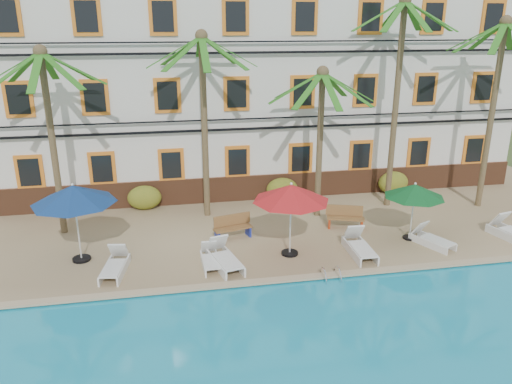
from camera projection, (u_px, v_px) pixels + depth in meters
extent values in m
plane|color=#384C23|center=(310.00, 271.00, 17.42)|extent=(100.00, 100.00, 0.00)
cube|color=tan|center=(278.00, 216.00, 22.02)|extent=(30.00, 12.00, 0.25)
cube|color=tan|center=(318.00, 276.00, 16.49)|extent=(30.00, 0.35, 0.06)
cube|color=silver|center=(257.00, 85.00, 25.01)|extent=(25.00, 6.00, 10.00)
cube|color=brown|center=(269.00, 187.00, 23.59)|extent=(25.00, 0.12, 1.20)
cube|color=orange|center=(30.00, 172.00, 21.35)|extent=(1.15, 0.10, 1.50)
cube|color=black|center=(29.00, 172.00, 21.30)|extent=(0.85, 0.04, 1.20)
cube|color=orange|center=(102.00, 168.00, 21.87)|extent=(1.15, 0.10, 1.50)
cube|color=black|center=(102.00, 169.00, 21.82)|extent=(0.85, 0.04, 1.20)
cube|color=orange|center=(171.00, 165.00, 22.39)|extent=(1.15, 0.10, 1.50)
cube|color=black|center=(171.00, 165.00, 22.35)|extent=(0.85, 0.04, 1.20)
cube|color=orange|center=(237.00, 162.00, 22.92)|extent=(1.15, 0.10, 1.50)
cube|color=black|center=(238.00, 162.00, 22.87)|extent=(0.85, 0.04, 1.20)
cube|color=orange|center=(300.00, 159.00, 23.44)|extent=(1.15, 0.10, 1.50)
cube|color=black|center=(301.00, 159.00, 23.39)|extent=(0.85, 0.04, 1.20)
cube|color=orange|center=(361.00, 156.00, 23.97)|extent=(1.15, 0.10, 1.50)
cube|color=black|center=(361.00, 156.00, 23.92)|extent=(0.85, 0.04, 1.20)
cube|color=orange|center=(418.00, 153.00, 24.49)|extent=(1.15, 0.10, 1.50)
cube|color=black|center=(419.00, 153.00, 24.44)|extent=(0.85, 0.04, 1.20)
cube|color=orange|center=(474.00, 150.00, 25.01)|extent=(1.15, 0.10, 1.50)
cube|color=black|center=(474.00, 150.00, 24.97)|extent=(0.85, 0.04, 1.20)
cube|color=orange|center=(19.00, 99.00, 20.34)|extent=(1.15, 0.10, 1.50)
cube|color=black|center=(18.00, 100.00, 20.29)|extent=(0.85, 0.04, 1.20)
cube|color=orange|center=(95.00, 97.00, 20.86)|extent=(1.15, 0.10, 1.50)
cube|color=black|center=(95.00, 98.00, 20.82)|extent=(0.85, 0.04, 1.20)
cube|color=orange|center=(167.00, 95.00, 21.39)|extent=(1.15, 0.10, 1.50)
cube|color=black|center=(167.00, 96.00, 21.34)|extent=(0.85, 0.04, 1.20)
cube|color=orange|center=(237.00, 94.00, 21.91)|extent=(1.15, 0.10, 1.50)
cube|color=black|center=(237.00, 94.00, 21.86)|extent=(0.85, 0.04, 1.20)
cube|color=orange|center=(302.00, 92.00, 22.44)|extent=(1.15, 0.10, 1.50)
cube|color=black|center=(303.00, 92.00, 22.39)|extent=(0.85, 0.04, 1.20)
cube|color=orange|center=(365.00, 90.00, 22.96)|extent=(1.15, 0.10, 1.50)
cube|color=black|center=(366.00, 91.00, 22.91)|extent=(0.85, 0.04, 1.20)
cube|color=orange|center=(425.00, 89.00, 23.48)|extent=(1.15, 0.10, 1.50)
cube|color=black|center=(426.00, 89.00, 23.44)|extent=(0.85, 0.04, 1.20)
cube|color=orange|center=(483.00, 87.00, 24.01)|extent=(1.15, 0.10, 1.50)
cube|color=black|center=(483.00, 88.00, 23.96)|extent=(0.85, 0.04, 1.20)
cube|color=orange|center=(6.00, 16.00, 19.30)|extent=(1.15, 0.10, 1.50)
cube|color=black|center=(5.00, 16.00, 19.25)|extent=(0.85, 0.04, 1.20)
cube|color=orange|center=(86.00, 16.00, 19.82)|extent=(1.15, 0.10, 1.50)
cube|color=black|center=(86.00, 16.00, 19.78)|extent=(0.85, 0.04, 1.20)
cube|color=orange|center=(163.00, 17.00, 20.35)|extent=(1.15, 0.10, 1.50)
cube|color=black|center=(163.00, 17.00, 20.30)|extent=(0.85, 0.04, 1.20)
cube|color=orange|center=(236.00, 17.00, 20.87)|extent=(1.15, 0.10, 1.50)
cube|color=black|center=(236.00, 17.00, 20.83)|extent=(0.85, 0.04, 1.20)
cube|color=orange|center=(305.00, 17.00, 21.40)|extent=(1.15, 0.10, 1.50)
cube|color=black|center=(305.00, 17.00, 21.35)|extent=(0.85, 0.04, 1.20)
cube|color=orange|center=(370.00, 17.00, 21.92)|extent=(1.15, 0.10, 1.50)
cube|color=black|center=(371.00, 17.00, 21.87)|extent=(0.85, 0.04, 1.20)
cube|color=orange|center=(433.00, 17.00, 22.45)|extent=(1.15, 0.10, 1.50)
cube|color=black|center=(434.00, 17.00, 22.40)|extent=(0.85, 0.04, 1.20)
cube|color=orange|center=(493.00, 17.00, 22.97)|extent=(1.15, 0.10, 1.50)
cube|color=black|center=(494.00, 17.00, 22.92)|extent=(0.85, 0.04, 1.20)
cube|color=black|center=(270.00, 128.00, 22.54)|extent=(25.00, 0.08, 0.10)
cube|color=black|center=(270.00, 118.00, 22.39)|extent=(25.00, 0.08, 0.06)
cube|color=black|center=(271.00, 52.00, 21.47)|extent=(25.00, 0.08, 0.10)
cube|color=black|center=(271.00, 41.00, 21.32)|extent=(25.00, 0.08, 0.06)
cylinder|color=brown|center=(53.00, 147.00, 18.88)|extent=(0.26, 0.26, 7.00)
sphere|color=brown|center=(40.00, 51.00, 17.75)|extent=(0.50, 0.50, 0.50)
cube|color=#246B19|center=(49.00, 66.00, 18.96)|extent=(0.28, 2.21, 1.23)
cube|color=#246B19|center=(25.00, 67.00, 18.53)|extent=(1.76, 1.76, 1.23)
cube|color=#246B19|center=(10.00, 69.00, 17.75)|extent=(2.21, 0.28, 1.23)
cube|color=#246B19|center=(14.00, 71.00, 17.09)|extent=(1.76, 1.76, 1.23)
cube|color=#246B19|center=(36.00, 72.00, 16.92)|extent=(0.28, 2.21, 1.23)
cube|color=#246B19|center=(61.00, 70.00, 17.36)|extent=(1.76, 1.76, 1.23)
cube|color=#246B19|center=(74.00, 68.00, 18.13)|extent=(2.21, 0.28, 1.23)
cube|color=#246B19|center=(69.00, 66.00, 18.80)|extent=(1.76, 1.76, 1.23)
cylinder|color=brown|center=(205.00, 131.00, 20.58)|extent=(0.26, 0.26, 7.49)
sphere|color=brown|center=(201.00, 36.00, 19.36)|extent=(0.50, 0.50, 0.50)
cube|color=#246B19|center=(200.00, 50.00, 20.58)|extent=(0.28, 2.21, 1.23)
cube|color=#246B19|center=(181.00, 51.00, 20.14)|extent=(1.76, 1.76, 1.23)
cube|color=#246B19|center=(174.00, 52.00, 19.37)|extent=(2.21, 0.28, 1.23)
cube|color=#246B19|center=(183.00, 53.00, 18.70)|extent=(1.76, 1.76, 1.23)
cube|color=#246B19|center=(204.00, 53.00, 18.54)|extent=(0.28, 2.21, 1.23)
cube|color=#246B19|center=(224.00, 53.00, 18.97)|extent=(1.76, 1.76, 1.23)
cube|color=#246B19|center=(230.00, 51.00, 19.75)|extent=(2.21, 0.28, 1.23)
cube|color=#246B19|center=(219.00, 50.00, 20.41)|extent=(1.76, 1.76, 1.23)
cylinder|color=brown|center=(320.00, 147.00, 20.81)|extent=(0.26, 0.26, 6.11)
sphere|color=brown|center=(323.00, 72.00, 19.81)|extent=(0.50, 0.50, 0.50)
cube|color=#246B19|center=(314.00, 84.00, 21.03)|extent=(0.28, 2.21, 1.23)
cube|color=#246B19|center=(298.00, 85.00, 20.59)|extent=(1.76, 1.76, 1.23)
cube|color=#246B19|center=(296.00, 88.00, 19.82)|extent=(2.21, 0.28, 1.23)
cube|color=#246B19|center=(309.00, 90.00, 19.15)|extent=(1.76, 1.76, 1.23)
cube|color=#246B19|center=(331.00, 91.00, 18.99)|extent=(0.28, 2.21, 1.23)
cube|color=#246B19|center=(347.00, 89.00, 19.42)|extent=(1.76, 1.76, 1.23)
cube|color=#246B19|center=(348.00, 87.00, 20.20)|extent=(2.21, 0.28, 1.23)
cube|color=#246B19|center=(334.00, 85.00, 20.87)|extent=(1.76, 1.76, 1.23)
cylinder|color=brown|center=(395.00, 109.00, 21.57)|extent=(0.26, 0.26, 8.83)
sphere|color=brown|center=(405.00, 0.00, 20.13)|extent=(0.50, 0.50, 0.50)
cube|color=#246B19|center=(392.00, 16.00, 21.35)|extent=(0.28, 2.21, 1.23)
cube|color=#246B19|center=(378.00, 16.00, 20.91)|extent=(1.76, 1.76, 1.23)
cube|color=#246B19|center=(379.00, 16.00, 20.14)|extent=(2.21, 0.28, 1.23)
cube|color=#246B19|center=(395.00, 15.00, 19.47)|extent=(1.76, 1.76, 1.23)
cube|color=#246B19|center=(417.00, 15.00, 19.31)|extent=(0.28, 2.21, 1.23)
cube|color=#246B19|center=(431.00, 16.00, 19.74)|extent=(1.76, 1.76, 1.23)
cube|color=#246B19|center=(429.00, 16.00, 20.52)|extent=(2.21, 0.28, 1.23)
cube|color=#246B19|center=(412.00, 16.00, 21.19)|extent=(1.76, 1.76, 1.23)
cylinder|color=brown|center=(491.00, 119.00, 21.62)|extent=(0.26, 0.26, 8.02)
sphere|color=brown|center=(506.00, 21.00, 20.32)|extent=(0.50, 0.50, 0.50)
cube|color=#246B19|center=(487.00, 36.00, 21.53)|extent=(0.28, 2.21, 1.23)
cube|color=#246B19|center=(475.00, 36.00, 21.10)|extent=(1.76, 1.76, 1.23)
cube|color=#246B19|center=(480.00, 37.00, 20.32)|extent=(2.21, 0.28, 1.23)
cube|color=#246B19|center=(499.00, 37.00, 19.66)|extent=(1.76, 1.76, 1.23)
cube|color=#246B19|center=(508.00, 36.00, 21.37)|extent=(1.76, 1.76, 1.23)
ellipsoid|color=#245418|center=(145.00, 198.00, 22.28)|extent=(1.50, 0.90, 1.10)
ellipsoid|color=#245418|center=(282.00, 189.00, 23.39)|extent=(1.50, 0.90, 1.10)
ellipsoid|color=#245418|center=(393.00, 183.00, 24.36)|extent=(1.50, 0.90, 1.10)
cylinder|color=black|center=(82.00, 259.00, 17.66)|extent=(0.64, 0.64, 0.09)
cylinder|color=silver|center=(77.00, 224.00, 17.22)|extent=(0.06, 0.06, 2.76)
cone|color=navy|center=(74.00, 194.00, 16.87)|extent=(2.87, 2.87, 0.63)
sphere|color=silver|center=(72.00, 185.00, 16.76)|extent=(0.10, 0.10, 0.10)
cylinder|color=black|center=(290.00, 253.00, 18.10)|extent=(0.62, 0.62, 0.09)
cylinder|color=silver|center=(290.00, 221.00, 17.69)|extent=(0.06, 0.06, 2.64)
cone|color=#B11A1D|center=(291.00, 193.00, 17.35)|extent=(2.75, 2.75, 0.60)
sphere|color=silver|center=(291.00, 184.00, 17.24)|extent=(0.10, 0.10, 0.10)
cylinder|color=black|center=(410.00, 238.00, 19.41)|extent=(0.51, 0.51, 0.07)
cylinder|color=silver|center=(412.00, 212.00, 19.06)|extent=(0.06, 0.06, 2.20)
cone|color=#0D5021|center=(415.00, 191.00, 18.78)|extent=(2.29, 2.29, 0.50)
sphere|color=silver|center=(415.00, 184.00, 18.69)|extent=(0.10, 0.10, 0.10)
cube|color=silver|center=(113.00, 268.00, 16.40)|extent=(0.81, 1.38, 0.06)
cube|color=silver|center=(119.00, 250.00, 17.17)|extent=(0.67, 0.57, 0.65)
cube|color=silver|center=(106.00, 269.00, 16.68)|extent=(0.36, 1.83, 0.30)
cube|color=silver|center=(124.00, 269.00, 16.69)|extent=(0.36, 1.83, 0.30)
cube|color=silver|center=(212.00, 262.00, 16.93)|extent=(0.56, 1.17, 0.05)
cube|color=silver|center=(208.00, 246.00, 17.61)|extent=(0.54, 0.44, 0.58)
cube|color=silver|center=(203.00, 263.00, 17.14)|extent=(0.09, 1.64, 0.27)
cube|color=silver|center=(218.00, 262.00, 17.24)|extent=(0.09, 1.64, 0.27)
cube|color=silver|center=(228.00, 261.00, 16.85)|extent=(0.98, 1.55, 0.07)
cube|color=silver|center=(217.00, 243.00, 17.62)|extent=(0.77, 0.67, 0.72)
cube|color=silver|center=(216.00, 264.00, 17.02)|extent=(0.54, 2.00, 0.33)
cube|color=silver|center=(234.00, 260.00, 17.28)|extent=(0.54, 2.00, 0.33)
cube|color=silver|center=(363.00, 249.00, 17.72)|extent=(0.68, 1.41, 0.06)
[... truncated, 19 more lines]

